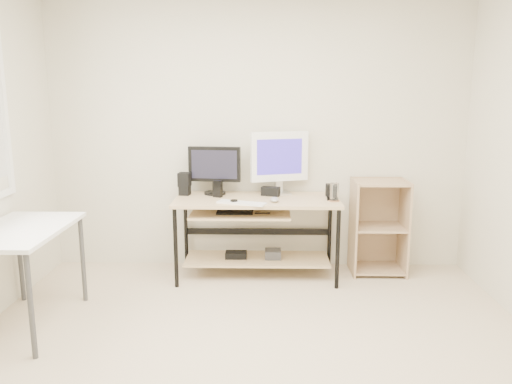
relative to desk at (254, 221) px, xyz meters
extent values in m
cube|color=beige|center=(0.03, -1.66, -0.54)|extent=(4.00, 4.00, 0.01)
cube|color=beige|center=(0.03, 0.34, 0.76)|extent=(4.00, 0.01, 2.60)
cube|color=beige|center=(0.03, -3.66, 0.76)|extent=(4.00, 0.01, 2.60)
cube|color=#CFB383|center=(0.03, -0.01, 0.20)|extent=(1.50, 0.65, 0.03)
cube|color=#CFB383|center=(-0.12, -0.06, 0.08)|extent=(0.90, 0.49, 0.02)
cube|color=#CFB383|center=(0.03, 0.04, -0.39)|extent=(1.35, 0.46, 0.02)
cube|color=black|center=(-0.17, -0.06, 0.10)|extent=(0.33, 0.22, 0.01)
cylinder|color=black|center=(0.08, -0.11, 0.10)|extent=(0.14, 0.01, 0.01)
cube|color=#3C3C3F|center=(0.18, 0.04, -0.34)|extent=(0.15, 0.15, 0.08)
cube|color=black|center=(-0.17, 0.04, -0.35)|extent=(0.20, 0.12, 0.06)
cylinder|color=black|center=(-0.68, -0.29, -0.18)|extent=(0.04, 0.04, 0.72)
cylinder|color=black|center=(-0.68, 0.28, -0.18)|extent=(0.04, 0.04, 0.72)
cylinder|color=black|center=(0.74, -0.29, -0.18)|extent=(0.04, 0.04, 0.72)
cylinder|color=black|center=(0.74, 0.28, -0.18)|extent=(0.04, 0.04, 0.72)
cube|color=white|center=(-1.65, -1.06, 0.20)|extent=(0.60, 1.00, 0.03)
cylinder|color=#3C3C3F|center=(-1.91, -0.60, -0.18)|extent=(0.04, 0.04, 0.72)
cylinder|color=#3C3C3F|center=(-1.39, -1.52, -0.18)|extent=(0.04, 0.04, 0.72)
cylinder|color=#3C3C3F|center=(-1.39, -0.60, -0.18)|extent=(0.04, 0.04, 0.72)
cube|color=tan|center=(0.94, 0.12, -0.09)|extent=(0.02, 0.40, 0.90)
cube|color=tan|center=(1.42, 0.12, -0.09)|extent=(0.02, 0.40, 0.90)
cube|color=tan|center=(1.18, 0.31, -0.09)|extent=(0.50, 0.02, 0.90)
cube|color=tan|center=(1.18, 0.12, -0.50)|extent=(0.46, 0.38, 0.02)
cube|color=tan|center=(1.18, 0.12, -0.09)|extent=(0.46, 0.38, 0.02)
cube|color=tan|center=(1.18, 0.12, 0.34)|extent=(0.46, 0.38, 0.02)
cylinder|color=black|center=(-0.38, 0.18, 0.22)|extent=(0.21, 0.21, 0.02)
cylinder|color=black|center=(-0.38, 0.18, 0.28)|extent=(0.05, 0.05, 0.10)
cube|color=black|center=(-0.38, 0.18, 0.50)|extent=(0.50, 0.10, 0.33)
cube|color=black|center=(-0.38, 0.16, 0.50)|extent=(0.42, 0.05, 0.26)
cube|color=silver|center=(0.23, 0.20, 0.22)|extent=(0.20, 0.18, 0.02)
cylinder|color=silver|center=(0.23, 0.20, 0.28)|extent=(0.05, 0.05, 0.11)
cube|color=white|center=(0.23, 0.20, 0.57)|extent=(0.55, 0.21, 0.47)
cube|color=#392AB6|center=(0.23, 0.17, 0.57)|extent=(0.45, 0.14, 0.37)
cube|color=white|center=(-0.10, -0.23, 0.22)|extent=(0.45, 0.26, 0.02)
ellipsoid|color=#ACACB1|center=(0.18, -0.15, 0.23)|extent=(0.08, 0.13, 0.04)
cube|color=black|center=(0.15, 0.11, 0.25)|extent=(0.18, 0.12, 0.08)
cube|color=black|center=(-0.66, 0.14, 0.25)|extent=(0.11, 0.11, 0.09)
cube|color=black|center=(-0.66, 0.14, 0.36)|extent=(0.12, 0.12, 0.13)
cube|color=black|center=(0.72, 0.09, 0.27)|extent=(0.10, 0.10, 0.12)
cube|color=black|center=(-0.34, 0.04, 0.29)|extent=(0.09, 0.08, 0.16)
cylinder|color=black|center=(-0.17, -0.21, 0.23)|extent=(0.07, 0.07, 0.03)
cube|color=black|center=(0.70, -0.04, 0.22)|extent=(0.08, 0.13, 0.01)
cylinder|color=#9E6A47|center=(0.72, -0.11, 0.21)|extent=(0.13, 0.13, 0.01)
cylinder|color=white|center=(0.72, -0.11, 0.30)|extent=(0.10, 0.10, 0.15)
camera|label=1|loc=(0.11, -4.47, 1.17)|focal=35.00mm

